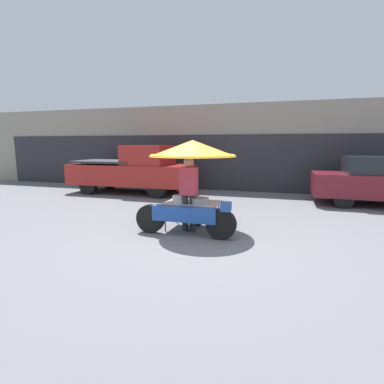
{
  "coord_description": "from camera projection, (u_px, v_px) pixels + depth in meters",
  "views": [
    {
      "loc": [
        1.83,
        -5.87,
        1.96
      ],
      "look_at": [
        -0.17,
        0.6,
        0.88
      ],
      "focal_mm": 28.0,
      "sensor_mm": 36.0,
      "label": 1
    }
  ],
  "objects": [
    {
      "name": "vendor_motorcycle_cart",
      "position": [
        192.0,
        160.0,
        6.73
      ],
      "size": [
        2.24,
        1.97,
        2.05
      ],
      "color": "black",
      "rests_on": "ground"
    },
    {
      "name": "ground_plane",
      "position": [
        191.0,
        237.0,
        6.38
      ],
      "size": [
        36.0,
        36.0,
        0.0
      ],
      "primitive_type": "plane",
      "color": "slate"
    },
    {
      "name": "pickup_truck",
      "position": [
        134.0,
        170.0,
        11.99
      ],
      "size": [
        4.91,
        1.85,
        1.92
      ],
      "color": "black",
      "rests_on": "ground"
    },
    {
      "name": "vendor_person",
      "position": [
        189.0,
        190.0,
        6.71
      ],
      "size": [
        0.38,
        0.23,
        1.68
      ],
      "color": "#2D2D33",
      "rests_on": "ground"
    },
    {
      "name": "shopfront_building",
      "position": [
        243.0,
        148.0,
        13.35
      ],
      "size": [
        28.0,
        2.06,
        3.62
      ],
      "color": "gray",
      "rests_on": "ground"
    }
  ]
}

